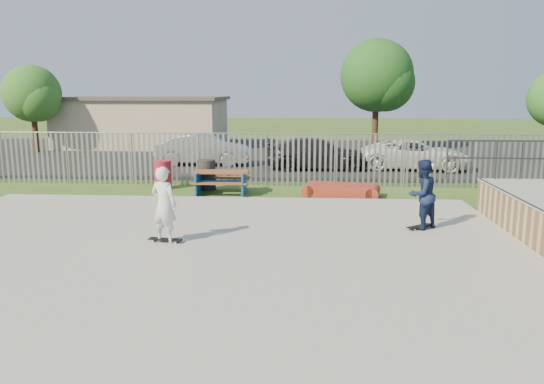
# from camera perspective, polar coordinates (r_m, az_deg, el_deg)

# --- Properties ---
(ground) EXTENTS (120.00, 120.00, 0.00)m
(ground) POSITION_cam_1_polar(r_m,az_deg,el_deg) (11.79, -8.81, -7.00)
(ground) COLOR #35571E
(ground) RESTS_ON ground
(concrete_slab) EXTENTS (15.00, 12.00, 0.15)m
(concrete_slab) POSITION_cam_1_polar(r_m,az_deg,el_deg) (11.77, -8.82, -6.65)
(concrete_slab) COLOR #9E9E99
(concrete_slab) RESTS_ON ground
(fence) EXTENTS (26.04, 16.02, 2.00)m
(fence) POSITION_cam_1_polar(r_m,az_deg,el_deg) (15.82, -1.82, 1.44)
(fence) COLOR gray
(fence) RESTS_ON ground
(picnic_table) EXTENTS (1.96, 1.63, 0.81)m
(picnic_table) POSITION_cam_1_polar(r_m,az_deg,el_deg) (18.80, -5.46, 1.08)
(picnic_table) COLOR brown
(picnic_table) RESTS_ON ground
(funbox) EXTENTS (2.32, 1.48, 0.43)m
(funbox) POSITION_cam_1_polar(r_m,az_deg,el_deg) (18.30, 7.45, 0.14)
(funbox) COLOR maroon
(funbox) RESTS_ON ground
(trash_bin_red) EXTENTS (0.63, 0.63, 1.05)m
(trash_bin_red) POSITION_cam_1_polar(r_m,az_deg,el_deg) (20.04, -11.66, 1.84)
(trash_bin_red) COLOR #A4192C
(trash_bin_red) RESTS_ON ground
(trash_bin_grey) EXTENTS (0.66, 0.66, 1.11)m
(trash_bin_grey) POSITION_cam_1_polar(r_m,az_deg,el_deg) (19.57, -7.05, 1.86)
(trash_bin_grey) COLOR #252527
(trash_bin_grey) RESTS_ON ground
(parking_lot) EXTENTS (40.00, 18.00, 0.02)m
(parking_lot) POSITION_cam_1_polar(r_m,az_deg,el_deg) (30.27, -1.10, 4.07)
(parking_lot) COLOR black
(parking_lot) RESTS_ON ground
(car_silver) EXTENTS (4.57, 1.62, 1.50)m
(car_silver) POSITION_cam_1_polar(r_m,az_deg,el_deg) (26.02, -7.39, 4.55)
(car_silver) COLOR silver
(car_silver) RESTS_ON parking_lot
(car_dark) EXTENTS (4.96, 2.23, 1.41)m
(car_dark) POSITION_cam_1_polar(r_m,az_deg,el_deg) (24.49, 4.91, 4.11)
(car_dark) COLOR black
(car_dark) RESTS_ON parking_lot
(car_white) EXTENTS (5.19, 2.85, 1.38)m
(car_white) POSITION_cam_1_polar(r_m,az_deg,el_deg) (25.22, 15.20, 3.93)
(car_white) COLOR white
(car_white) RESTS_ON parking_lot
(building) EXTENTS (10.40, 6.40, 3.20)m
(building) POSITION_cam_1_polar(r_m,az_deg,el_deg) (35.59, -13.62, 7.37)
(building) COLOR #BFAD93
(building) RESTS_ON ground
(tree_left) EXTENTS (3.28, 3.28, 5.06)m
(tree_left) POSITION_cam_1_polar(r_m,az_deg,el_deg) (34.06, -24.40, 9.60)
(tree_left) COLOR #45291B
(tree_left) RESTS_ON ground
(tree_mid) EXTENTS (4.27, 4.27, 6.59)m
(tree_mid) POSITION_cam_1_polar(r_m,az_deg,el_deg) (32.47, 11.21, 12.16)
(tree_mid) COLOR #442C1B
(tree_mid) RESTS_ON ground
(skateboard_a) EXTENTS (0.76, 0.64, 0.08)m
(skateboard_a) POSITION_cam_1_polar(r_m,az_deg,el_deg) (13.96, 15.64, -3.65)
(skateboard_a) COLOR black
(skateboard_a) RESTS_ON concrete_slab
(skateboard_b) EXTENTS (0.82, 0.33, 0.08)m
(skateboard_b) POSITION_cam_1_polar(r_m,az_deg,el_deg) (12.52, -11.40, -5.12)
(skateboard_b) COLOR black
(skateboard_b) RESTS_ON concrete_slab
(skater_navy) EXTENTS (1.09, 1.05, 1.76)m
(skater_navy) POSITION_cam_1_polar(r_m,az_deg,el_deg) (13.78, 15.82, -0.25)
(skater_navy) COLOR #141F40
(skater_navy) RESTS_ON concrete_slab
(skater_white) EXTENTS (0.75, 0.62, 1.76)m
(skater_white) POSITION_cam_1_polar(r_m,az_deg,el_deg) (12.32, -11.54, -1.35)
(skater_white) COLOR silver
(skater_white) RESTS_ON concrete_slab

